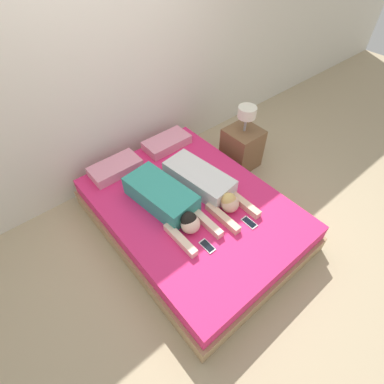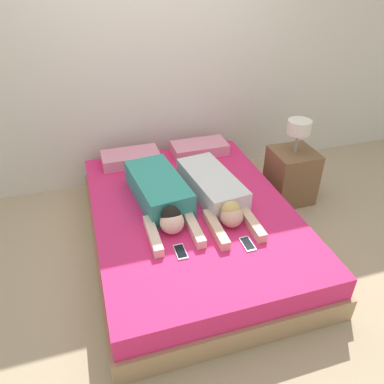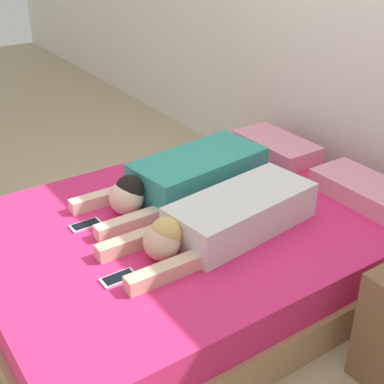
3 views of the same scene
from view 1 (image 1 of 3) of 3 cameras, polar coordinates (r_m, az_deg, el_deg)
name	(u,v)px [view 1 (image 1 of 3)]	position (r m, az deg, el deg)	size (l,w,h in m)	color
ground_plane	(192,225)	(3.30, 0.00, -6.25)	(12.00, 12.00, 0.00)	tan
wall_back	(112,69)	(3.32, -15.00, 21.64)	(12.00, 0.06, 2.60)	silver
bed	(192,214)	(3.15, 0.00, -4.24)	(1.63, 2.19, 0.37)	tan
pillow_head_left	(115,168)	(3.39, -14.40, 4.47)	(0.55, 0.29, 0.11)	pink
pillow_head_right	(167,143)	(3.65, -4.81, 9.37)	(0.55, 0.29, 0.11)	pink
person_left	(166,200)	(2.90, -4.92, -1.57)	(0.44, 1.09, 0.21)	teal
person_right	(205,184)	(3.06, 2.53, 1.61)	(0.42, 1.11, 0.20)	silver
cell_phone_left	(207,246)	(2.69, 2.91, -10.25)	(0.07, 0.16, 0.01)	silver
cell_phone_right	(249,223)	(2.89, 10.85, -5.74)	(0.07, 0.16, 0.01)	silver
nightstand	(242,146)	(3.85, 9.50, 8.68)	(0.40, 0.40, 0.84)	brown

